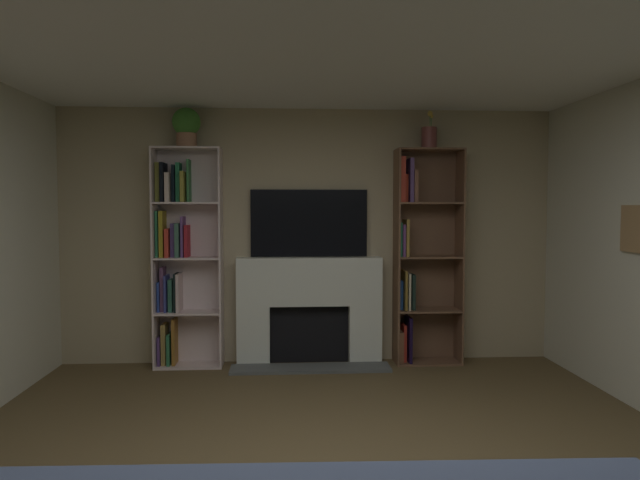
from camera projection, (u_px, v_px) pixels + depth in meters
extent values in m
cube|color=tan|center=(309.00, 236.00, 5.91)|extent=(5.11, 0.06, 2.57)
cube|color=#A27E51|center=(637.00, 229.00, 4.45)|extent=(0.03, 0.40, 0.37)
cube|color=slate|center=(636.00, 229.00, 4.45)|extent=(0.01, 0.34, 0.31)
cube|color=white|center=(254.00, 335.00, 5.80)|extent=(0.33, 0.20, 0.59)
cube|color=white|center=(365.00, 333.00, 5.87)|extent=(0.33, 0.20, 0.59)
cube|color=white|center=(309.00, 281.00, 5.80)|extent=(1.46, 0.20, 0.48)
cube|color=black|center=(309.00, 333.00, 5.89)|extent=(0.80, 0.08, 0.59)
cube|color=#545958|center=(311.00, 368.00, 5.60)|extent=(1.56, 0.30, 0.03)
cube|color=black|center=(309.00, 223.00, 5.84)|extent=(1.18, 0.06, 0.68)
cube|color=silver|center=(155.00, 258.00, 5.65)|extent=(0.02, 0.29, 2.16)
cube|color=silver|center=(221.00, 258.00, 5.69)|extent=(0.02, 0.29, 2.16)
cube|color=silver|center=(190.00, 257.00, 5.81)|extent=(0.66, 0.02, 2.16)
cube|color=silver|center=(190.00, 365.00, 5.73)|extent=(0.63, 0.29, 0.02)
cube|color=#4E346D|center=(160.00, 350.00, 5.73)|extent=(0.03, 0.20, 0.28)
cube|color=olive|center=(165.00, 344.00, 5.74)|extent=(0.04, 0.19, 0.40)
cube|color=#2A6943|center=(170.00, 349.00, 5.73)|extent=(0.03, 0.21, 0.31)
cube|color=#966225|center=(175.00, 341.00, 5.74)|extent=(0.03, 0.20, 0.46)
cube|color=silver|center=(189.00, 312.00, 5.70)|extent=(0.63, 0.29, 0.02)
cube|color=#274091|center=(160.00, 296.00, 5.71)|extent=(0.02, 0.17, 0.29)
cube|color=#634063|center=(163.00, 289.00, 5.72)|extent=(0.03, 0.16, 0.44)
cube|color=navy|center=(167.00, 293.00, 5.70)|extent=(0.02, 0.21, 0.36)
cube|color=#326852|center=(172.00, 295.00, 5.72)|extent=(0.04, 0.18, 0.32)
cube|color=black|center=(176.00, 292.00, 5.70)|extent=(0.02, 0.21, 0.38)
cube|color=beige|center=(179.00, 292.00, 5.69)|extent=(0.03, 0.24, 0.38)
cube|color=silver|center=(188.00, 258.00, 5.67)|extent=(0.63, 0.29, 0.02)
cube|color=#24643E|center=(158.00, 234.00, 5.66)|extent=(0.02, 0.21, 0.46)
cube|color=olive|center=(163.00, 234.00, 5.67)|extent=(0.04, 0.20, 0.46)
cube|color=red|center=(168.00, 243.00, 5.66)|extent=(0.04, 0.23, 0.28)
cube|color=#4B3874|center=(174.00, 240.00, 5.69)|extent=(0.04, 0.18, 0.33)
cube|color=#3C6554|center=(178.00, 240.00, 5.67)|extent=(0.04, 0.22, 0.33)
cube|color=#623F81|center=(183.00, 237.00, 5.68)|extent=(0.02, 0.20, 0.40)
cube|color=#A31F2A|center=(187.00, 241.00, 5.69)|extent=(0.03, 0.19, 0.31)
cube|color=silver|center=(187.00, 203.00, 5.64)|extent=(0.63, 0.29, 0.02)
cube|color=olive|center=(159.00, 183.00, 5.65)|extent=(0.04, 0.18, 0.38)
cube|color=black|center=(164.00, 183.00, 5.62)|extent=(0.03, 0.24, 0.38)
cube|color=beige|center=(169.00, 188.00, 5.63)|extent=(0.04, 0.24, 0.28)
cube|color=black|center=(174.00, 184.00, 5.66)|extent=(0.03, 0.18, 0.36)
cube|color=#267A4E|center=(179.00, 183.00, 5.67)|extent=(0.04, 0.17, 0.39)
cube|color=olive|center=(184.00, 187.00, 5.64)|extent=(0.03, 0.24, 0.30)
cube|color=#387C45|center=(189.00, 181.00, 5.67)|extent=(0.02, 0.16, 0.42)
cube|color=silver|center=(187.00, 148.00, 5.61)|extent=(0.63, 0.29, 0.02)
cube|color=brown|center=(396.00, 257.00, 5.79)|extent=(0.02, 0.31, 2.16)
cube|color=brown|center=(459.00, 257.00, 5.82)|extent=(0.02, 0.31, 2.16)
cube|color=brown|center=(424.00, 256.00, 5.95)|extent=(0.66, 0.02, 2.16)
cube|color=brown|center=(427.00, 362.00, 5.87)|extent=(0.63, 0.31, 0.02)
cube|color=brown|center=(399.00, 346.00, 5.86)|extent=(0.04, 0.24, 0.31)
cube|color=red|center=(403.00, 342.00, 5.88)|extent=(0.03, 0.21, 0.37)
cube|color=black|center=(408.00, 339.00, 5.85)|extent=(0.03, 0.26, 0.46)
cube|color=brown|center=(427.00, 310.00, 5.84)|extent=(0.63, 0.31, 0.02)
cube|color=#234A8E|center=(399.00, 294.00, 5.85)|extent=(0.04, 0.19, 0.29)
cube|color=olive|center=(404.00, 290.00, 5.82)|extent=(0.02, 0.25, 0.39)
cube|color=beige|center=(408.00, 291.00, 5.84)|extent=(0.02, 0.23, 0.37)
cube|color=black|center=(412.00, 291.00, 5.85)|extent=(0.03, 0.22, 0.35)
cube|color=brown|center=(428.00, 257.00, 5.80)|extent=(0.63, 0.31, 0.02)
cube|color=#256747|center=(399.00, 239.00, 5.79)|extent=(0.02, 0.24, 0.34)
cube|color=#62386F|center=(402.00, 240.00, 5.80)|extent=(0.03, 0.24, 0.32)
cube|color=#A37F35|center=(406.00, 238.00, 5.80)|extent=(0.03, 0.24, 0.37)
cube|color=brown|center=(429.00, 203.00, 5.77)|extent=(0.63, 0.31, 0.02)
cube|color=#B73727|center=(401.00, 180.00, 5.75)|extent=(0.04, 0.26, 0.45)
cube|color=#A7311D|center=(405.00, 189.00, 5.79)|extent=(0.03, 0.19, 0.28)
cube|color=#5A4077|center=(410.00, 180.00, 5.78)|extent=(0.04, 0.23, 0.44)
cube|color=brown|center=(414.00, 186.00, 5.78)|extent=(0.04, 0.23, 0.32)
cube|color=brown|center=(429.00, 150.00, 5.74)|extent=(0.63, 0.31, 0.02)
cylinder|color=#A77354|center=(187.00, 140.00, 5.60)|extent=(0.19, 0.19, 0.14)
sphere|color=#3E802C|center=(186.00, 122.00, 5.59)|extent=(0.27, 0.27, 0.27)
cylinder|color=brown|center=(429.00, 138.00, 5.75)|extent=(0.15, 0.15, 0.21)
cylinder|color=#4C7F3F|center=(430.00, 120.00, 5.72)|extent=(0.01, 0.01, 0.13)
sphere|color=#E6C44C|center=(430.00, 114.00, 5.72)|extent=(0.05, 0.05, 0.05)
cylinder|color=#4C7F3F|center=(431.00, 122.00, 5.74)|extent=(0.01, 0.01, 0.11)
sphere|color=#E6C44C|center=(431.00, 116.00, 5.74)|extent=(0.04, 0.04, 0.04)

